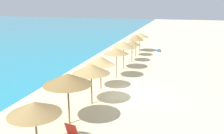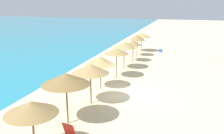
{
  "view_description": "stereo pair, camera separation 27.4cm",
  "coord_description": "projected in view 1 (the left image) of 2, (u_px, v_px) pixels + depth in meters",
  "views": [
    {
      "loc": [
        -17.05,
        -3.62,
        6.73
      ],
      "look_at": [
        1.72,
        1.82,
        1.5
      ],
      "focal_mm": 39.58,
      "sensor_mm": 36.0,
      "label": 1
    },
    {
      "loc": [
        -16.97,
        -3.88,
        6.73
      ],
      "look_at": [
        1.72,
        1.82,
        1.5
      ],
      "focal_mm": 39.58,
      "sensor_mm": 36.0,
      "label": 2
    }
  ],
  "objects": [
    {
      "name": "beach_umbrella_7",
      "position": [
        124.0,
        45.0,
        24.58
      ],
      "size": [
        2.34,
        2.34,
        2.89
      ],
      "color": "brown",
      "rests_on": "ground_plane"
    },
    {
      "name": "beach_umbrella_3",
      "position": [
        67.0,
        79.0,
        13.34
      ],
      "size": [
        2.68,
        2.68,
        2.97
      ],
      "color": "brown",
      "rests_on": "ground_plane"
    },
    {
      "name": "beach_umbrella_6",
      "position": [
        116.0,
        51.0,
        21.69
      ],
      "size": [
        2.24,
        2.24,
        2.73
      ],
      "color": "brown",
      "rests_on": "ground_plane"
    },
    {
      "name": "beach_umbrella_2",
      "position": [
        34.0,
        108.0,
        10.31
      ],
      "size": [
        2.28,
        2.28,
        2.69
      ],
      "color": "brown",
      "rests_on": "ground_plane"
    },
    {
      "name": "beach_umbrella_10",
      "position": [
        140.0,
        35.0,
        33.43
      ],
      "size": [
        2.49,
        2.49,
        2.6
      ],
      "color": "brown",
      "rests_on": "ground_plane"
    },
    {
      "name": "cooler_box",
      "position": [
        159.0,
        51.0,
        33.76
      ],
      "size": [
        0.48,
        0.5,
        0.38
      ],
      "primitive_type": "cube",
      "rotation": [
        0.0,
        0.0,
        1.33
      ],
      "color": "blue",
      "rests_on": "ground_plane"
    },
    {
      "name": "ground_plane",
      "position": [
        129.0,
        94.0,
        18.53
      ],
      "size": [
        160.0,
        160.0,
        0.0
      ],
      "primitive_type": "plane",
      "color": "beige"
    },
    {
      "name": "beach_umbrella_8",
      "position": [
        132.0,
        43.0,
        27.72
      ],
      "size": [
        1.95,
        1.95,
        2.48
      ],
      "color": "brown",
      "rests_on": "ground_plane"
    },
    {
      "name": "beach_umbrella_9",
      "position": [
        136.0,
        37.0,
        30.48
      ],
      "size": [
        1.93,
        1.93,
        2.73
      ],
      "color": "brown",
      "rests_on": "ground_plane"
    },
    {
      "name": "beach_umbrella_5",
      "position": [
        101.0,
        61.0,
        19.05
      ],
      "size": [
        2.26,
        2.26,
        2.63
      ],
      "color": "brown",
      "rests_on": "ground_plane"
    },
    {
      "name": "beach_umbrella_4",
      "position": [
        91.0,
        69.0,
        16.12
      ],
      "size": [
        2.5,
        2.5,
        2.76
      ],
      "color": "brown",
      "rests_on": "ground_plane"
    }
  ]
}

